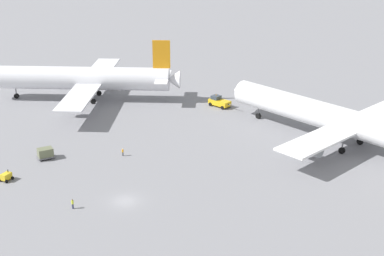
{
  "coord_description": "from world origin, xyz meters",
  "views": [
    {
      "loc": [
        18.42,
        -77.22,
        43.48
      ],
      "look_at": [
        8.81,
        24.02,
        4.0
      ],
      "focal_mm": 50.36,
      "sensor_mm": 36.0,
      "label": 1
    }
  ],
  "objects_px": {
    "airliner_being_pushed": "(340,120)",
    "gse_container_dolly_flat": "(45,153)",
    "ground_crew_ramp_agent_by_cones": "(123,152)",
    "pushback_tug": "(219,102)",
    "ground_crew_wing_walker_right": "(73,204)",
    "gse_gpu_cart_small": "(6,176)",
    "airliner_at_gate_left": "(84,79)"
  },
  "relations": [
    {
      "from": "airliner_being_pushed",
      "to": "gse_container_dolly_flat",
      "type": "xyz_separation_m",
      "value": [
        -57.7,
        -12.56,
        -4.14
      ]
    },
    {
      "from": "gse_gpu_cart_small",
      "to": "ground_crew_ramp_agent_by_cones",
      "type": "bearing_deg",
      "value": 34.26
    },
    {
      "from": "airliner_being_pushed",
      "to": "gse_gpu_cart_small",
      "type": "bearing_deg",
      "value": -159.99
    },
    {
      "from": "pushback_tug",
      "to": "ground_crew_wing_walker_right",
      "type": "height_order",
      "value": "pushback_tug"
    },
    {
      "from": "gse_gpu_cart_small",
      "to": "airliner_at_gate_left",
      "type": "bearing_deg",
      "value": 88.6
    },
    {
      "from": "ground_crew_ramp_agent_by_cones",
      "to": "gse_gpu_cart_small",
      "type": "bearing_deg",
      "value": -145.74
    },
    {
      "from": "airliner_at_gate_left",
      "to": "ground_crew_ramp_agent_by_cones",
      "type": "xyz_separation_m",
      "value": [
        17.24,
        -34.13,
        -4.79
      ]
    },
    {
      "from": "airliner_at_gate_left",
      "to": "gse_gpu_cart_small",
      "type": "xyz_separation_m",
      "value": [
        -1.14,
        -46.64,
        -4.8
      ]
    },
    {
      "from": "ground_crew_ramp_agent_by_cones",
      "to": "ground_crew_wing_walker_right",
      "type": "bearing_deg",
      "value": -99.6
    },
    {
      "from": "gse_gpu_cart_small",
      "to": "airliner_being_pushed",
      "type": "bearing_deg",
      "value": 20.01
    },
    {
      "from": "pushback_tug",
      "to": "gse_container_dolly_flat",
      "type": "bearing_deg",
      "value": -132.82
    },
    {
      "from": "ground_crew_wing_walker_right",
      "to": "airliner_being_pushed",
      "type": "bearing_deg",
      "value": 33.64
    },
    {
      "from": "airliner_at_gate_left",
      "to": "airliner_being_pushed",
      "type": "relative_size",
      "value": 1.06
    },
    {
      "from": "pushback_tug",
      "to": "gse_container_dolly_flat",
      "type": "height_order",
      "value": "pushback_tug"
    },
    {
      "from": "airliner_being_pushed",
      "to": "gse_container_dolly_flat",
      "type": "distance_m",
      "value": 59.2
    },
    {
      "from": "gse_gpu_cart_small",
      "to": "ground_crew_wing_walker_right",
      "type": "height_order",
      "value": "gse_gpu_cart_small"
    },
    {
      "from": "gse_gpu_cart_small",
      "to": "pushback_tug",
      "type": "bearing_deg",
      "value": 51.14
    },
    {
      "from": "airliner_at_gate_left",
      "to": "ground_crew_wing_walker_right",
      "type": "distance_m",
      "value": 57.15
    },
    {
      "from": "pushback_tug",
      "to": "ground_crew_ramp_agent_by_cones",
      "type": "distance_m",
      "value": 36.4
    },
    {
      "from": "ground_crew_ramp_agent_by_cones",
      "to": "pushback_tug",
      "type": "bearing_deg",
      "value": 61.36
    },
    {
      "from": "ground_crew_ramp_agent_by_cones",
      "to": "airliner_being_pushed",
      "type": "bearing_deg",
      "value": 12.9
    },
    {
      "from": "airliner_at_gate_left",
      "to": "ground_crew_wing_walker_right",
      "type": "bearing_deg",
      "value": -76.13
    },
    {
      "from": "airliner_at_gate_left",
      "to": "airliner_being_pushed",
      "type": "height_order",
      "value": "airliner_being_pushed"
    },
    {
      "from": "pushback_tug",
      "to": "ground_crew_ramp_agent_by_cones",
      "type": "relative_size",
      "value": 4.91
    },
    {
      "from": "pushback_tug",
      "to": "ground_crew_wing_walker_right",
      "type": "relative_size",
      "value": 4.56
    },
    {
      "from": "pushback_tug",
      "to": "ground_crew_wing_walker_right",
      "type": "bearing_deg",
      "value": -111.6
    },
    {
      "from": "gse_container_dolly_flat",
      "to": "gse_gpu_cart_small",
      "type": "relative_size",
      "value": 1.53
    },
    {
      "from": "gse_container_dolly_flat",
      "to": "gse_gpu_cart_small",
      "type": "bearing_deg",
      "value": -110.73
    },
    {
      "from": "airliner_at_gate_left",
      "to": "airliner_being_pushed",
      "type": "xyz_separation_m",
      "value": [
        60.28,
        -24.27,
        -0.28
      ]
    },
    {
      "from": "gse_container_dolly_flat",
      "to": "ground_crew_wing_walker_right",
      "type": "distance_m",
      "value": 21.54
    },
    {
      "from": "airliner_at_gate_left",
      "to": "gse_container_dolly_flat",
      "type": "xyz_separation_m",
      "value": [
        2.58,
        -36.83,
        -4.42
      ]
    },
    {
      "from": "airliner_being_pushed",
      "to": "ground_crew_wing_walker_right",
      "type": "height_order",
      "value": "airliner_being_pushed"
    }
  ]
}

